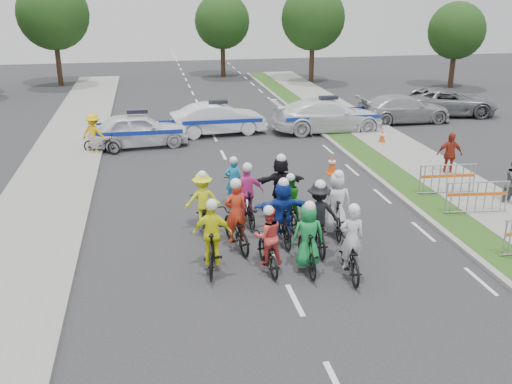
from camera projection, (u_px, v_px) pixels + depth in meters
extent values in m
plane|color=#28282B|center=(295.00, 300.00, 12.86)|extent=(90.00, 90.00, 0.00)
cube|color=gray|center=(409.00, 204.00, 18.37)|extent=(0.20, 60.00, 0.12)
cube|color=#224014|center=(429.00, 203.00, 18.49)|extent=(1.20, 60.00, 0.11)
cube|color=gray|center=(480.00, 199.00, 18.81)|extent=(2.40, 60.00, 0.13)
cube|color=gray|center=(31.00, 231.00, 16.31)|extent=(3.00, 60.00, 0.13)
imported|color=black|center=(350.00, 256.00, 13.86)|extent=(0.87, 1.93, 0.98)
imported|color=silver|center=(352.00, 238.00, 13.64)|extent=(0.64, 0.46, 1.63)
sphere|color=white|center=(354.00, 209.00, 13.33)|extent=(0.28, 0.28, 0.28)
imported|color=black|center=(307.00, 250.00, 14.06)|extent=(0.56, 1.80, 1.07)
imported|color=#1A9241|center=(308.00, 235.00, 13.86)|extent=(0.80, 0.54, 1.61)
sphere|color=white|center=(310.00, 206.00, 13.56)|extent=(0.28, 0.28, 0.28)
imported|color=black|center=(267.00, 253.00, 14.14)|extent=(0.70, 1.74, 0.90)
imported|color=#D9403C|center=(268.00, 236.00, 13.94)|extent=(0.76, 0.61, 1.49)
sphere|color=white|center=(269.00, 210.00, 13.66)|extent=(0.26, 0.26, 0.26)
imported|color=black|center=(213.00, 250.00, 14.06)|extent=(0.86, 1.90, 1.10)
imported|color=#F9FF1A|center=(213.00, 234.00, 13.86)|extent=(1.03, 0.58, 1.66)
sphere|color=white|center=(212.00, 204.00, 13.55)|extent=(0.29, 0.29, 0.29)
imported|color=black|center=(317.00, 231.00, 15.25)|extent=(0.88, 2.01, 1.02)
imported|color=black|center=(319.00, 213.00, 15.03)|extent=(1.16, 0.74, 1.71)
sphere|color=white|center=(320.00, 185.00, 14.70)|extent=(0.30, 0.30, 0.30)
imported|color=black|center=(282.00, 224.00, 15.61)|extent=(0.58, 1.83, 1.09)
imported|color=#1637A7|center=(283.00, 209.00, 15.41)|extent=(1.53, 0.54, 1.64)
sphere|color=white|center=(284.00, 183.00, 15.10)|extent=(0.28, 0.28, 0.28)
imported|color=black|center=(236.00, 229.00, 15.34)|extent=(1.01, 2.04, 1.03)
imported|color=red|center=(236.00, 212.00, 15.12)|extent=(0.69, 0.51, 1.71)
sphere|color=white|center=(236.00, 184.00, 14.79)|extent=(0.30, 0.30, 0.30)
imported|color=black|center=(335.00, 216.00, 16.13)|extent=(0.77, 1.91, 1.12)
imported|color=white|center=(337.00, 201.00, 15.93)|extent=(0.88, 0.64, 1.67)
sphere|color=white|center=(339.00, 175.00, 15.62)|extent=(0.29, 0.29, 0.29)
imported|color=black|center=(289.00, 213.00, 16.68)|extent=(0.62, 1.66, 0.86)
imported|color=#198618|center=(290.00, 198.00, 16.48)|extent=(0.71, 0.56, 1.44)
sphere|color=white|center=(290.00, 178.00, 16.21)|extent=(0.25, 0.25, 0.25)
imported|color=black|center=(247.00, 206.00, 16.83)|extent=(0.63, 1.87, 1.11)
imported|color=#F343B3|center=(247.00, 192.00, 16.63)|extent=(1.00, 0.46, 1.66)
sphere|color=white|center=(247.00, 167.00, 16.31)|extent=(0.29, 0.29, 0.29)
imported|color=black|center=(203.00, 215.00, 16.43)|extent=(0.70, 1.82, 0.94)
imported|color=#EFFF1A|center=(203.00, 199.00, 16.22)|extent=(1.04, 0.63, 1.57)
sphere|color=white|center=(202.00, 175.00, 15.92)|extent=(0.27, 0.27, 0.27)
imported|color=black|center=(280.00, 197.00, 17.55)|extent=(0.56, 1.89, 1.13)
imported|color=black|center=(280.00, 183.00, 17.35)|extent=(1.58, 0.53, 1.69)
sphere|color=white|center=(281.00, 159.00, 17.03)|extent=(0.29, 0.29, 0.29)
imported|color=black|center=(233.00, 194.00, 18.13)|extent=(0.79, 1.75, 0.89)
imported|color=#1A89C8|center=(234.00, 181.00, 17.92)|extent=(0.58, 0.42, 1.48)
sphere|color=white|center=(233.00, 160.00, 17.64)|extent=(0.26, 0.26, 0.26)
imported|color=white|center=(139.00, 130.00, 25.02)|extent=(4.54, 2.24, 1.49)
imported|color=white|center=(218.00, 119.00, 27.11)|extent=(4.62, 2.05, 1.47)
imported|color=white|center=(328.00, 115.00, 27.61)|extent=(5.45, 2.27, 1.57)
imported|color=#A0A0A5|center=(404.00, 109.00, 29.53)|extent=(4.91, 2.06, 1.42)
imported|color=slate|center=(447.00, 102.00, 31.20)|extent=(5.64, 3.39, 1.47)
imported|color=maroon|center=(449.00, 155.00, 21.03)|extent=(1.01, 0.49, 1.66)
imported|color=#EEB70C|center=(94.00, 134.00, 23.94)|extent=(1.25, 1.02, 1.69)
cube|color=#F24C0C|center=(332.00, 173.00, 21.61)|extent=(0.40, 0.40, 0.03)
cone|color=#F24C0C|center=(332.00, 164.00, 21.50)|extent=(0.36, 0.36, 0.70)
cylinder|color=silver|center=(332.00, 162.00, 21.46)|extent=(0.29, 0.29, 0.08)
cube|color=#F24C0C|center=(382.00, 144.00, 25.55)|extent=(0.40, 0.40, 0.03)
cone|color=#F24C0C|center=(382.00, 137.00, 25.43)|extent=(0.36, 0.36, 0.70)
cylinder|color=silver|center=(382.00, 135.00, 25.40)|extent=(0.29, 0.29, 0.08)
imported|color=black|center=(102.00, 144.00, 23.97)|extent=(1.74, 1.18, 0.87)
cylinder|color=#382619|center=(312.00, 60.00, 41.62)|extent=(0.36, 0.36, 3.25)
sphere|color=#123410|center=(313.00, 18.00, 40.63)|extent=(4.55, 4.55, 4.55)
cylinder|color=#382619|center=(452.00, 67.00, 39.60)|extent=(0.36, 0.36, 2.75)
sphere|color=#123410|center=(457.00, 31.00, 38.76)|extent=(3.85, 3.85, 3.85)
cylinder|color=#382619|center=(58.00, 61.00, 40.24)|extent=(0.36, 0.36, 3.50)
sphere|color=#123410|center=(53.00, 14.00, 39.17)|extent=(4.90, 4.90, 4.90)
cylinder|color=#382619|center=(223.00, 57.00, 44.29)|extent=(0.36, 0.36, 3.00)
sphere|color=#123410|center=(222.00, 21.00, 43.38)|extent=(4.20, 4.20, 4.20)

